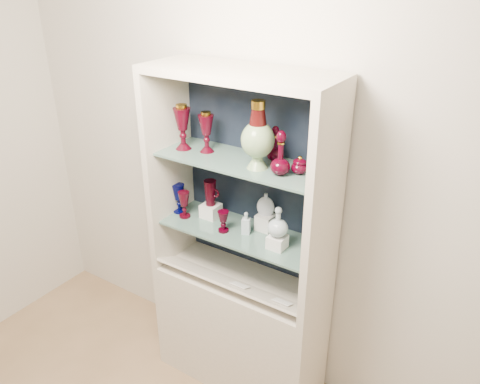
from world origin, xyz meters
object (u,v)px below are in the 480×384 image
Objects in this scene: ruby_decanter_b at (275,143)px; clear_square_bottle at (246,223)px; cobalt_goblet at (179,198)px; pedestal_lamp_left at (183,127)px; ruby_goblet_small at (223,221)px; cameo_medallion at (324,221)px; pedestal_lamp_right at (206,132)px; ruby_decanter_a at (281,150)px; lidded_bowl at (300,165)px; clear_round_decanter at (278,223)px; enamel_urn at (258,135)px; ruby_goblet_tall at (184,205)px; flat_flask at (266,204)px; ruby_pitcher at (210,193)px.

ruby_decanter_b is 0.48m from clear_square_bottle.
pedestal_lamp_left is at bearing -12.05° from cobalt_goblet.
ruby_goblet_small is 0.55m from cameo_medallion.
ruby_decanter_a reaches higher than pedestal_lamp_right.
lidded_bowl is (0.07, 0.06, -0.08)m from ruby_decanter_a.
pedestal_lamp_left is 1.12× the size of pedestal_lamp_right.
clear_round_decanter is at bearing -6.38° from pedestal_lamp_right.
lidded_bowl is (0.21, 0.05, -0.12)m from enamel_urn.
pedestal_lamp_left is 0.62m from ruby_decanter_a.
cameo_medallion is at bearing 8.68° from ruby_goblet_tall.
flat_flask is at bearing 55.16° from clear_square_bottle.
pedestal_lamp_left is 0.62m from clear_square_bottle.
enamel_urn is 0.45m from flat_flask.
lidded_bowl reaches higher than ruby_goblet_tall.
clear_square_bottle is 0.96× the size of flat_flask.
enamel_urn is 1.92× the size of cobalt_goblet.
ruby_pitcher is at bearing 167.45° from flat_flask.
ruby_decanter_a is (0.14, -0.01, -0.05)m from enamel_urn.
ruby_decanter_a is 1.83× the size of flat_flask.
ruby_pitcher is (0.20, 0.05, 0.07)m from cobalt_goblet.
cameo_medallion reaches higher than clear_square_bottle.
enamel_urn is at bearing -144.15° from cameo_medallion.
cobalt_goblet is at bearing -164.70° from ruby_pitcher.
enamel_urn is at bearing -101.68° from ruby_decanter_b.
enamel_urn is (0.35, -0.05, 0.06)m from pedestal_lamp_right.
ruby_decanter_a is 0.45m from cameo_medallion.
cameo_medallion is (0.68, 0.04, 0.00)m from ruby_pitcher.
lidded_bowl is 0.53× the size of cobalt_goblet.
clear_round_decanter is 1.38× the size of cameo_medallion.
cobalt_goblet is at bearing -179.72° from clear_square_bottle.
ruby_pitcher reaches higher than ruby_goblet_small.
pedestal_lamp_right is 0.50m from flat_flask.
clear_round_decanter is (0.61, -0.02, -0.39)m from pedestal_lamp_left.
lidded_bowl is at bearing 12.47° from enamel_urn.
ruby_decanter_a is 2.13× the size of cameo_medallion.
pedestal_lamp_left reaches higher than pedestal_lamp_right.
flat_flask reaches higher than cobalt_goblet.
pedestal_lamp_right is at bearing -167.78° from ruby_decanter_b.
ruby_goblet_tall reaches higher than ruby_goblet_small.
ruby_goblet_tall is (-0.48, -0.00, -0.51)m from enamel_urn.
pedestal_lamp_left is 1.91× the size of clear_square_bottle.
ruby_decanter_b is 1.52× the size of clear_square_bottle.
ruby_goblet_tall is (0.07, -0.03, -0.01)m from cobalt_goblet.
enamel_urn is at bearing -11.67° from ruby_pitcher.
clear_square_bottle is 0.43m from cameo_medallion.
ruby_pitcher reaches higher than clear_round_decanter.
enamel_urn is at bearing 5.56° from ruby_goblet_small.
ruby_pitcher is 0.95× the size of clear_round_decanter.
ruby_decanter_b reaches higher than clear_round_decanter.
clear_square_bottle is at bearing -152.08° from cameo_medallion.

